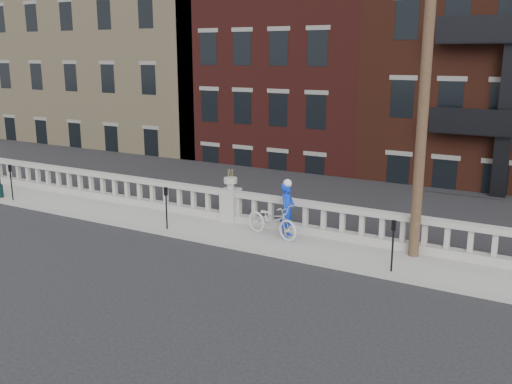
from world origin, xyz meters
TOP-DOWN VIEW (x-y plane):
  - ground at (0.00, 0.00)m, footprint 120.00×120.00m
  - sidewalk at (0.00, 3.00)m, footprint 32.00×2.20m
  - balustrade at (0.00, 3.95)m, footprint 28.00×0.34m
  - planter_pedestal at (0.00, 3.95)m, footprint 0.55×0.55m
  - lower_level at (0.56, 23.04)m, footprint 80.00×44.00m
  - utility_pole at (6.20, 3.60)m, footprint 1.60×0.28m
  - parking_meter_b at (-8.74, 2.15)m, footprint 0.10×0.09m
  - parking_meter_c at (-1.27, 2.15)m, footprint 0.10×0.09m
  - parking_meter_d at (6.02, 2.15)m, footprint 0.10×0.09m
  - bicycle at (2.00, 3.14)m, footprint 2.08×1.15m
  - cyclist at (2.40, 3.37)m, footprint 0.43×0.63m

SIDE VIEW (x-z plane):
  - ground at x=0.00m, z-range 0.00..0.00m
  - sidewalk at x=0.00m, z-range 0.00..0.15m
  - balustrade at x=0.00m, z-range 0.13..1.16m
  - bicycle at x=2.00m, z-range 0.15..1.18m
  - planter_pedestal at x=0.00m, z-range -0.05..1.71m
  - cyclist at x=2.40m, z-range 0.15..1.83m
  - parking_meter_b at x=-8.74m, z-range 0.32..1.68m
  - parking_meter_c at x=-1.27m, z-range 0.32..1.68m
  - parking_meter_d at x=6.02m, z-range 0.32..1.68m
  - lower_level at x=0.56m, z-range -7.77..13.03m
  - utility_pole at x=6.20m, z-range 0.24..10.24m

